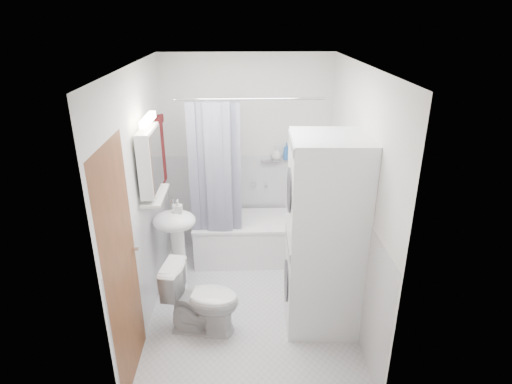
{
  "coord_description": "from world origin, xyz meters",
  "views": [
    {
      "loc": [
        -0.06,
        -3.66,
        2.81
      ],
      "look_at": [
        0.07,
        0.15,
        1.2
      ],
      "focal_mm": 30.0,
      "sensor_mm": 36.0,
      "label": 1
    }
  ],
  "objects_px": {
    "bathtub": "(251,237)",
    "washer_dryer": "(324,236)",
    "sink": "(176,234)",
    "toilet": "(202,299)"
  },
  "relations": [
    {
      "from": "bathtub",
      "to": "washer_dryer",
      "type": "xyz_separation_m",
      "value": [
        0.65,
        -1.18,
        0.65
      ]
    },
    {
      "from": "sink",
      "to": "toilet",
      "type": "height_order",
      "value": "sink"
    },
    {
      "from": "sink",
      "to": "washer_dryer",
      "type": "distance_m",
      "value": 1.54
    },
    {
      "from": "washer_dryer",
      "to": "toilet",
      "type": "distance_m",
      "value": 1.28
    },
    {
      "from": "bathtub",
      "to": "toilet",
      "type": "distance_m",
      "value": 1.38
    },
    {
      "from": "bathtub",
      "to": "sink",
      "type": "height_order",
      "value": "sink"
    },
    {
      "from": "bathtub",
      "to": "washer_dryer",
      "type": "bearing_deg",
      "value": -61.22
    },
    {
      "from": "toilet",
      "to": "bathtub",
      "type": "bearing_deg",
      "value": -10.19
    },
    {
      "from": "bathtub",
      "to": "toilet",
      "type": "xyz_separation_m",
      "value": [
        -0.48,
        -1.29,
        0.06
      ]
    },
    {
      "from": "bathtub",
      "to": "sink",
      "type": "distance_m",
      "value": 1.11
    }
  ]
}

